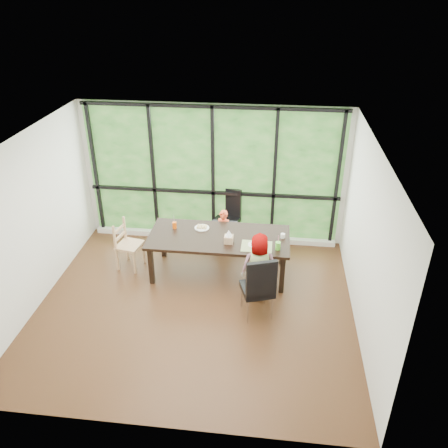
{
  "coord_description": "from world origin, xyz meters",
  "views": [
    {
      "loc": [
        1.14,
        -5.68,
        4.68
      ],
      "look_at": [
        0.36,
        0.88,
        1.05
      ],
      "focal_mm": 36.54,
      "sensor_mm": 36.0,
      "label": 1
    }
  ],
  "objects_px": {
    "child_toddler": "(223,233)",
    "green_cup": "(278,246)",
    "orange_cup": "(175,225)",
    "plate_near": "(255,245)",
    "tissue_box": "(229,239)",
    "chair_window_leather": "(226,218)",
    "chair_interior_leather": "(257,285)",
    "dining_table": "(219,255)",
    "white_mug": "(283,236)",
    "plate_far": "(202,228)",
    "child_older": "(258,267)",
    "chair_end_beech": "(130,245)"
  },
  "relations": [
    {
      "from": "chair_window_leather",
      "to": "tissue_box",
      "type": "bearing_deg",
      "value": -64.86
    },
    {
      "from": "chair_end_beech",
      "to": "orange_cup",
      "type": "distance_m",
      "value": 0.89
    },
    {
      "from": "chair_window_leather",
      "to": "child_older",
      "type": "bearing_deg",
      "value": -50.41
    },
    {
      "from": "plate_far",
      "to": "green_cup",
      "type": "bearing_deg",
      "value": -22.36
    },
    {
      "from": "chair_end_beech",
      "to": "child_toddler",
      "type": "height_order",
      "value": "child_toddler"
    },
    {
      "from": "plate_near",
      "to": "tissue_box",
      "type": "distance_m",
      "value": 0.44
    },
    {
      "from": "plate_far",
      "to": "tissue_box",
      "type": "bearing_deg",
      "value": -39.24
    },
    {
      "from": "chair_end_beech",
      "to": "green_cup",
      "type": "height_order",
      "value": "chair_end_beech"
    },
    {
      "from": "tissue_box",
      "to": "plate_near",
      "type": "bearing_deg",
      "value": -4.35
    },
    {
      "from": "chair_window_leather",
      "to": "plate_near",
      "type": "distance_m",
      "value": 1.45
    },
    {
      "from": "chair_end_beech",
      "to": "plate_near",
      "type": "relative_size",
      "value": 3.92
    },
    {
      "from": "child_toddler",
      "to": "plate_far",
      "type": "height_order",
      "value": "child_toddler"
    },
    {
      "from": "orange_cup",
      "to": "chair_end_beech",
      "type": "bearing_deg",
      "value": -167.57
    },
    {
      "from": "dining_table",
      "to": "plate_far",
      "type": "bearing_deg",
      "value": 144.09
    },
    {
      "from": "plate_far",
      "to": "orange_cup",
      "type": "relative_size",
      "value": 2.2
    },
    {
      "from": "plate_near",
      "to": "green_cup",
      "type": "relative_size",
      "value": 1.68
    },
    {
      "from": "chair_interior_leather",
      "to": "tissue_box",
      "type": "relative_size",
      "value": 7.32
    },
    {
      "from": "plate_near",
      "to": "white_mug",
      "type": "xyz_separation_m",
      "value": [
        0.46,
        0.3,
        0.03
      ]
    },
    {
      "from": "chair_end_beech",
      "to": "green_cup",
      "type": "relative_size",
      "value": 6.61
    },
    {
      "from": "dining_table",
      "to": "chair_interior_leather",
      "type": "xyz_separation_m",
      "value": [
        0.72,
        -1.03,
        0.17
      ]
    },
    {
      "from": "chair_window_leather",
      "to": "orange_cup",
      "type": "bearing_deg",
      "value": -115.95
    },
    {
      "from": "orange_cup",
      "to": "green_cup",
      "type": "distance_m",
      "value": 1.88
    },
    {
      "from": "chair_end_beech",
      "to": "child_toddler",
      "type": "distance_m",
      "value": 1.73
    },
    {
      "from": "child_toddler",
      "to": "green_cup",
      "type": "distance_m",
      "value": 1.43
    },
    {
      "from": "chair_end_beech",
      "to": "child_toddler",
      "type": "xyz_separation_m",
      "value": [
        1.61,
        0.63,
        0.0
      ]
    },
    {
      "from": "chair_interior_leather",
      "to": "chair_end_beech",
      "type": "height_order",
      "value": "chair_interior_leather"
    },
    {
      "from": "chair_interior_leather",
      "to": "dining_table",
      "type": "bearing_deg",
      "value": -73.76
    },
    {
      "from": "dining_table",
      "to": "plate_far",
      "type": "height_order",
      "value": "plate_far"
    },
    {
      "from": "chair_interior_leather",
      "to": "child_older",
      "type": "xyz_separation_m",
      "value": [
        -0.01,
        0.43,
        0.04
      ]
    },
    {
      "from": "child_toddler",
      "to": "green_cup",
      "type": "bearing_deg",
      "value": -22.25
    },
    {
      "from": "chair_window_leather",
      "to": "green_cup",
      "type": "height_order",
      "value": "chair_window_leather"
    },
    {
      "from": "dining_table",
      "to": "chair_interior_leather",
      "type": "height_order",
      "value": "chair_interior_leather"
    },
    {
      "from": "chair_interior_leather",
      "to": "chair_end_beech",
      "type": "bearing_deg",
      "value": -42.88
    },
    {
      "from": "child_older",
      "to": "plate_near",
      "type": "distance_m",
      "value": 0.43
    },
    {
      "from": "chair_interior_leather",
      "to": "plate_far",
      "type": "height_order",
      "value": "chair_interior_leather"
    },
    {
      "from": "dining_table",
      "to": "child_toddler",
      "type": "relative_size",
      "value": 2.65
    },
    {
      "from": "child_older",
      "to": "white_mug",
      "type": "xyz_separation_m",
      "value": [
        0.37,
        0.68,
        0.21
      ]
    },
    {
      "from": "child_toddler",
      "to": "white_mug",
      "type": "bearing_deg",
      "value": -6.38
    },
    {
      "from": "chair_end_beech",
      "to": "child_older",
      "type": "bearing_deg",
      "value": -93.63
    },
    {
      "from": "orange_cup",
      "to": "green_cup",
      "type": "bearing_deg",
      "value": -15.42
    },
    {
      "from": "dining_table",
      "to": "child_toddler",
      "type": "xyz_separation_m",
      "value": [
        -0.0,
        0.65,
        0.08
      ]
    },
    {
      "from": "chair_end_beech",
      "to": "orange_cup",
      "type": "relative_size",
      "value": 7.67
    },
    {
      "from": "green_cup",
      "to": "white_mug",
      "type": "relative_size",
      "value": 1.79
    },
    {
      "from": "dining_table",
      "to": "chair_interior_leather",
      "type": "relative_size",
      "value": 2.23
    },
    {
      "from": "chair_window_leather",
      "to": "child_older",
      "type": "height_order",
      "value": "child_older"
    },
    {
      "from": "child_toddler",
      "to": "child_older",
      "type": "distance_m",
      "value": 1.44
    },
    {
      "from": "child_older",
      "to": "white_mug",
      "type": "relative_size",
      "value": 15.29
    },
    {
      "from": "chair_window_leather",
      "to": "plate_near",
      "type": "xyz_separation_m",
      "value": [
        0.63,
        -1.29,
        0.22
      ]
    },
    {
      "from": "plate_far",
      "to": "plate_near",
      "type": "distance_m",
      "value": 1.06
    },
    {
      "from": "chair_end_beech",
      "to": "orange_cup",
      "type": "bearing_deg",
      "value": -66.28
    }
  ]
}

